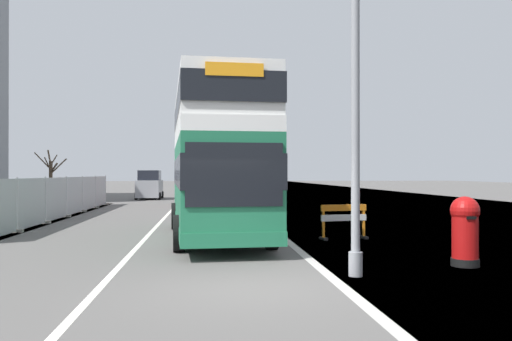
% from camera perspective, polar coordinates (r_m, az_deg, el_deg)
% --- Properties ---
extents(ground, '(140.00, 280.00, 0.10)m').
position_cam_1_polar(ground, '(10.32, 2.41, -12.42)').
color(ground, '#565451').
extents(double_decker_bus, '(3.33, 10.37, 4.90)m').
position_cam_1_polar(double_decker_bus, '(17.73, -4.35, 1.27)').
color(double_decker_bus, '#1E6B47').
rests_on(double_decker_bus, ground).
extents(lamppost_foreground, '(0.29, 0.70, 9.19)m').
position_cam_1_polar(lamppost_foreground, '(11.40, 10.56, 11.01)').
color(lamppost_foreground, gray).
rests_on(lamppost_foreground, ground).
extents(red_pillar_postbox, '(0.65, 0.65, 1.59)m').
position_cam_1_polar(red_pillar_postbox, '(13.14, 21.43, -5.73)').
color(red_pillar_postbox, black).
rests_on(red_pillar_postbox, ground).
extents(roadworks_barrier, '(1.60, 0.70, 1.11)m').
position_cam_1_polar(roadworks_barrier, '(17.44, 9.35, -5.01)').
color(roadworks_barrier, orange).
rests_on(roadworks_barrier, ground).
extents(construction_site_fence, '(0.44, 20.60, 1.98)m').
position_cam_1_polar(construction_site_fence, '(27.48, -19.62, -2.73)').
color(construction_site_fence, '#A8AAAD').
rests_on(construction_site_fence, ground).
extents(car_oncoming_near, '(2.05, 4.59, 2.33)m').
position_cam_1_polar(car_oncoming_near, '(35.49, -4.89, -1.98)').
color(car_oncoming_near, maroon).
rests_on(car_oncoming_near, ground).
extents(car_receding_mid, '(2.03, 4.47, 2.37)m').
position_cam_1_polar(car_receding_mid, '(44.91, -11.29, -1.60)').
color(car_receding_mid, gray).
rests_on(car_receding_mid, ground).
extents(bare_tree_far_verge_near, '(3.12, 1.83, 4.57)m').
position_cam_1_polar(bare_tree_far_verge_near, '(58.16, -21.06, -0.25)').
color(bare_tree_far_verge_near, '#4C3D2D').
rests_on(bare_tree_far_verge_near, ground).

